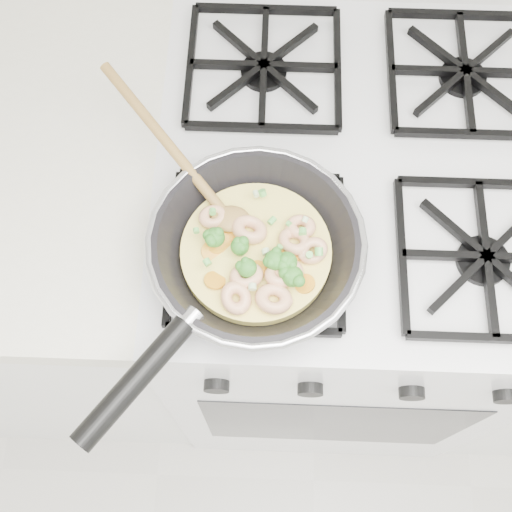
{
  "coord_description": "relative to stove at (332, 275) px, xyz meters",
  "views": [
    {
      "loc": [
        -0.14,
        1.21,
        1.7
      ],
      "look_at": [
        -0.15,
        1.54,
        0.93
      ],
      "focal_mm": 45.65,
      "sensor_mm": 36.0,
      "label": 1
    }
  ],
  "objects": [
    {
      "name": "skillet",
      "position": [
        -0.15,
        -0.17,
        0.49
      ],
      "size": [
        0.35,
        0.49,
        0.1
      ],
      "rotation": [
        0.0,
        0.0,
        0.03
      ],
      "color": "black",
      "rests_on": "stove"
    },
    {
      "name": "stove",
      "position": [
        0.0,
        0.0,
        0.0
      ],
      "size": [
        0.6,
        0.6,
        0.92
      ],
      "color": "silver",
      "rests_on": "ground"
    }
  ]
}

